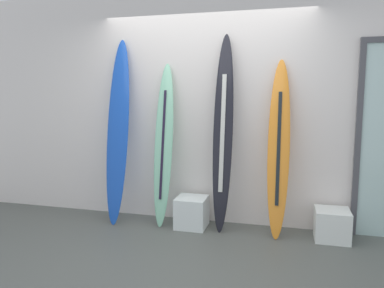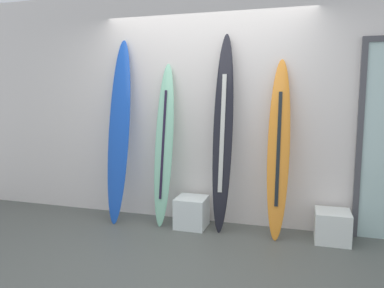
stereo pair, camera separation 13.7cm
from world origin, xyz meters
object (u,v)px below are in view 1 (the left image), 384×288
object	(u,v)px
surfboard_charcoal	(223,134)
display_block_left	(192,212)
surfboard_cobalt	(118,133)
display_block_center	(332,225)
surfboard_sunset	(279,148)
surfboard_seafoam	(164,146)

from	to	relation	value
surfboard_charcoal	display_block_left	bearing A→B (deg)	-174.19
surfboard_cobalt	display_block_center	xyz separation A→B (m)	(2.49, 0.01, -0.93)
surfboard_cobalt	display_block_left	size ratio (longest dim) A/B	6.25
surfboard_sunset	display_block_center	size ratio (longest dim) A/B	5.40
surfboard_seafoam	display_block_center	world-z (taller)	surfboard_seafoam
surfboard_cobalt	surfboard_sunset	distance (m)	1.91
surfboard_charcoal	display_block_left	xyz separation A→B (m)	(-0.36, -0.04, -0.93)
surfboard_seafoam	display_block_left	world-z (taller)	surfboard_seafoam
display_block_left	display_block_center	xyz separation A→B (m)	(1.56, 0.01, -0.01)
surfboard_cobalt	surfboard_charcoal	world-z (taller)	surfboard_charcoal
surfboard_seafoam	surfboard_charcoal	xyz separation A→B (m)	(0.71, -0.00, 0.16)
surfboard_charcoal	display_block_left	size ratio (longest dim) A/B	6.30
surfboard_cobalt	display_block_center	bearing A→B (deg)	0.18
surfboard_cobalt	display_block_left	bearing A→B (deg)	-0.27
surfboard_sunset	display_block_left	size ratio (longest dim) A/B	5.47
surfboard_seafoam	surfboard_cobalt	bearing A→B (deg)	-176.32
surfboard_cobalt	surfboard_seafoam	size ratio (longest dim) A/B	1.15
surfboard_charcoal	display_block_center	world-z (taller)	surfboard_charcoal
surfboard_sunset	display_block_center	bearing A→B (deg)	-1.43
surfboard_cobalt	surfboard_sunset	size ratio (longest dim) A/B	1.14
surfboard_seafoam	surfboard_sunset	distance (m)	1.33
display_block_center	surfboard_sunset	bearing A→B (deg)	178.57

